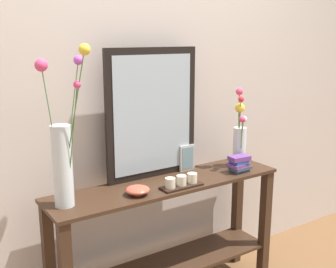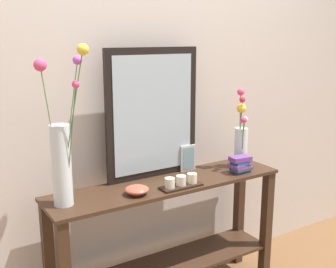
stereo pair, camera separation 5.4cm
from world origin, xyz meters
TOP-DOWN VIEW (x-y plane):
  - wall_back at (0.00, 0.29)m, footprint 6.40×0.08m
  - console_table at (0.00, 0.00)m, footprint 1.42×0.34m
  - mirror_leaning at (-0.02, 0.14)m, footprint 0.59×0.03m
  - tall_vase_left at (-0.61, -0.01)m, footprint 0.24×0.20m
  - vase_right at (0.55, 0.01)m, footprint 0.12×0.14m
  - candle_tray at (0.02, -0.11)m, footprint 0.24×0.09m
  - picture_frame_small at (0.22, 0.12)m, footprint 0.11×0.01m
  - decorative_bowl at (-0.24, -0.07)m, footprint 0.13×0.13m
  - book_stack at (0.47, -0.08)m, footprint 0.14×0.10m

SIDE VIEW (x-z plane):
  - console_table at x=0.00m, z-range 0.09..0.86m
  - decorative_bowl at x=-0.24m, z-range 0.77..0.82m
  - candle_tray at x=0.02m, z-range 0.76..0.83m
  - book_stack at x=0.47m, z-range 0.77..0.87m
  - picture_frame_small at x=0.22m, z-range 0.77..0.93m
  - vase_right at x=0.55m, z-range 0.70..1.21m
  - tall_vase_left at x=-0.61m, z-range 0.64..1.43m
  - mirror_leaning at x=-0.02m, z-range 0.77..1.53m
  - wall_back at x=0.00m, z-range 0.00..2.70m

